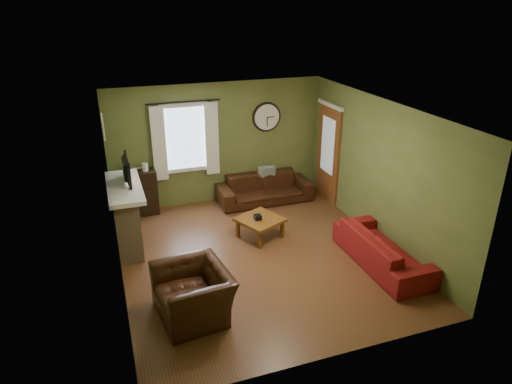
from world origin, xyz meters
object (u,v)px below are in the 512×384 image
object	(u,v)px
bookshelf	(138,193)
sofa_red	(382,249)
coffee_table	(260,228)
armchair	(193,293)
sofa_brown	(264,188)

from	to	relation	value
bookshelf	sofa_red	xyz separation A→B (m)	(3.66, -3.34, -0.18)
coffee_table	armchair	bearing A→B (deg)	-132.02
bookshelf	coffee_table	distance (m)	2.71
bookshelf	sofa_brown	bearing A→B (deg)	-4.93
bookshelf	sofa_brown	world-z (taller)	bookshelf
armchair	coffee_table	bearing A→B (deg)	130.99
bookshelf	coffee_table	xyz separation A→B (m)	(2.04, -1.76, -0.28)
bookshelf	armchair	distance (m)	3.63
sofa_brown	coffee_table	bearing A→B (deg)	-113.11
sofa_red	coffee_table	world-z (taller)	sofa_red
sofa_brown	coffee_table	world-z (taller)	sofa_brown
sofa_brown	armchair	world-z (taller)	armchair
sofa_red	armchair	xyz separation A→B (m)	(-3.28, -0.26, 0.06)
sofa_brown	bookshelf	bearing A→B (deg)	175.07
sofa_brown	coffee_table	xyz separation A→B (m)	(-0.65, -1.53, -0.10)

